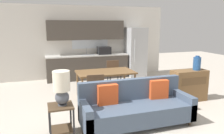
{
  "coord_description": "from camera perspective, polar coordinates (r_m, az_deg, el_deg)",
  "views": [
    {
      "loc": [
        -1.67,
        -3.6,
        1.99
      ],
      "look_at": [
        0.03,
        1.5,
        0.95
      ],
      "focal_mm": 35.0,
      "sensor_mm": 36.0,
      "label": 1
    }
  ],
  "objects": [
    {
      "name": "table_lamp",
      "position": [
        3.94,
        -13.03,
        -4.99
      ],
      "size": [
        0.3,
        0.3,
        0.62
      ],
      "color": "#4C515B",
      "rests_on": "side_table"
    },
    {
      "name": "credenza",
      "position": [
        6.15,
        19.41,
        -4.57
      ],
      "size": [
        0.95,
        0.4,
        0.82
      ],
      "color": "brown",
      "rests_on": "ground_plane"
    },
    {
      "name": "dining_chair_far_right",
      "position": [
        6.95,
        0.45,
        -1.43
      ],
      "size": [
        0.45,
        0.45,
        0.87
      ],
      "rotation": [
        0.0,
        0.0,
        -0.08
      ],
      "color": "brown",
      "rests_on": "ground_plane"
    },
    {
      "name": "refrigerator",
      "position": [
        8.65,
        6.12,
        3.95
      ],
      "size": [
        0.69,
        0.79,
        1.89
      ],
      "color": "#B7BABC",
      "rests_on": "ground_plane"
    },
    {
      "name": "side_table",
      "position": [
        4.12,
        -13.21,
        -12.25
      ],
      "size": [
        0.44,
        0.44,
        0.58
      ],
      "color": "brown",
      "rests_on": "ground_plane"
    },
    {
      "name": "kitchen_counter",
      "position": [
        8.19,
        -6.39,
        2.84
      ],
      "size": [
        3.02,
        0.65,
        2.15
      ],
      "color": "#4C443D",
      "rests_on": "ground_plane"
    },
    {
      "name": "vase",
      "position": [
        6.12,
        21.31,
        0.88
      ],
      "size": [
        0.19,
        0.19,
        0.38
      ],
      "color": "#234C84",
      "rests_on": "credenza"
    },
    {
      "name": "dining_table",
      "position": [
        6.05,
        -1.73,
        -1.7
      ],
      "size": [
        1.56,
        0.9,
        0.72
      ],
      "color": "brown",
      "rests_on": "ground_plane"
    },
    {
      "name": "couch",
      "position": [
        4.5,
        6.14,
        -10.52
      ],
      "size": [
        2.23,
        0.8,
        0.89
      ],
      "color": "#3D2D1E",
      "rests_on": "ground_plane"
    },
    {
      "name": "ground_plane",
      "position": [
        4.44,
        6.02,
        -15.74
      ],
      "size": [
        20.0,
        20.0,
        0.0
      ],
      "primitive_type": "plane",
      "color": "beige"
    },
    {
      "name": "dining_chair_near_left",
      "position": [
        5.22,
        -4.53,
        -5.71
      ],
      "size": [
        0.45,
        0.45,
        0.87
      ],
      "rotation": [
        0.0,
        0.0,
        3.06
      ],
      "color": "brown",
      "rests_on": "ground_plane"
    },
    {
      "name": "wall_back",
      "position": [
        8.42,
        -6.96,
        6.55
      ],
      "size": [
        6.4,
        0.07,
        2.7
      ],
      "color": "silver",
      "rests_on": "ground_plane"
    }
  ]
}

